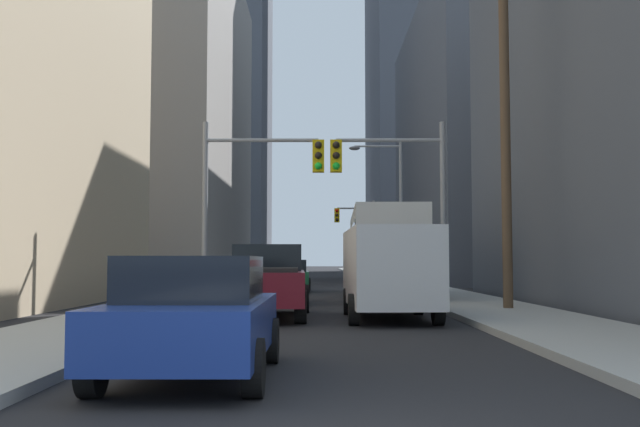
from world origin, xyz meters
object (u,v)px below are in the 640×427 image
Objects in this scene: pickup_truck_maroon at (263,281)px; traffic_signal_near_right at (391,182)px; traffic_signal_far_right at (354,227)px; sedan_blue at (192,316)px; traffic_signal_near_left at (255,181)px; cargo_van_white at (386,268)px; sedan_black at (274,281)px; sedan_green at (287,276)px; city_bus at (381,249)px.

pickup_truck_maroon is 0.91× the size of traffic_signal_near_right.
traffic_signal_far_right is (4.16, 35.36, 3.07)m from pickup_truck_maroon.
sedan_blue is at bearing -90.95° from pickup_truck_maroon.
traffic_signal_near_left is 1.00× the size of traffic_signal_far_right.
cargo_van_white is at bearing -12.06° from pickup_truck_maroon.
traffic_signal_near_right is at bearing -90.64° from traffic_signal_far_right.
traffic_signal_near_right is at bearing 82.63° from cargo_van_white.
pickup_truck_maroon is at bearing -89.24° from sedan_black.
traffic_signal_near_right reaches higher than cargo_van_white.
cargo_van_white is at bearing -64.84° from sedan_black.
cargo_van_white is 1.25× the size of sedan_black.
sedan_black is (0.08, 16.00, 0.00)m from sedan_blue.
cargo_van_white is at bearing -79.17° from sedan_green.
city_bus is 2.12× the size of pickup_truck_maroon.
sedan_green is at bearing 89.69° from sedan_black.
traffic_signal_near_right is (0.68, 5.26, 2.75)m from cargo_van_white.
city_bus is at bearing -53.19° from sedan_green.
sedan_black is at bearing -90.31° from sedan_green.
cargo_van_white is (-0.84, -11.20, -0.64)m from city_bus.
sedan_blue is 0.70× the size of traffic_signal_far_right.
traffic_signal_near_left is (-0.55, -1.60, 3.28)m from sedan_black.
traffic_signal_near_left is at bearing -109.04° from sedan_black.
city_bus is 6.79m from sedan_green.
pickup_truck_maroon is 1.29× the size of sedan_green.
traffic_signal_near_right is (3.82, 4.59, 3.11)m from pickup_truck_maroon.
sedan_blue and sedan_black have the same top height.
sedan_blue is (-3.30, -9.15, -0.52)m from cargo_van_white.
sedan_black is (-3.22, 6.85, -0.52)m from cargo_van_white.
sedan_blue is 0.70× the size of traffic_signal_near_right.
sedan_black is (-0.08, 6.18, -0.16)m from pickup_truck_maroon.
sedan_green is (0.05, 9.71, 0.00)m from sedan_black.
sedan_blue is 15.30m from traffic_signal_near_right.
pickup_truck_maroon is 1.30× the size of sedan_blue.
sedan_black is at bearing 89.71° from sedan_blue.
sedan_blue is 45.50m from traffic_signal_far_right.
cargo_van_white is 0.88× the size of traffic_signal_near_right.
pickup_truck_maroon reaches higher than sedan_black.
sedan_black is 0.70× the size of traffic_signal_near_right.
sedan_blue is at bearing -90.29° from sedan_black.
sedan_green is at bearing 90.11° from pickup_truck_maroon.
traffic_signal_near_right is at bearing -22.28° from sedan_black.
pickup_truck_maroon is 3.23m from cargo_van_white.
sedan_green is (-0.03, 15.89, -0.16)m from pickup_truck_maroon.
traffic_signal_near_left reaches higher than sedan_blue.
traffic_signal_near_right is 1.00× the size of traffic_signal_far_right.
city_bus is 2.73× the size of sedan_green.
sedan_green is at bearing 89.71° from sedan_blue.
sedan_green is 0.71× the size of traffic_signal_far_right.
pickup_truck_maroon is at bearing 89.05° from sedan_blue.
city_bus is 6.32m from traffic_signal_near_right.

